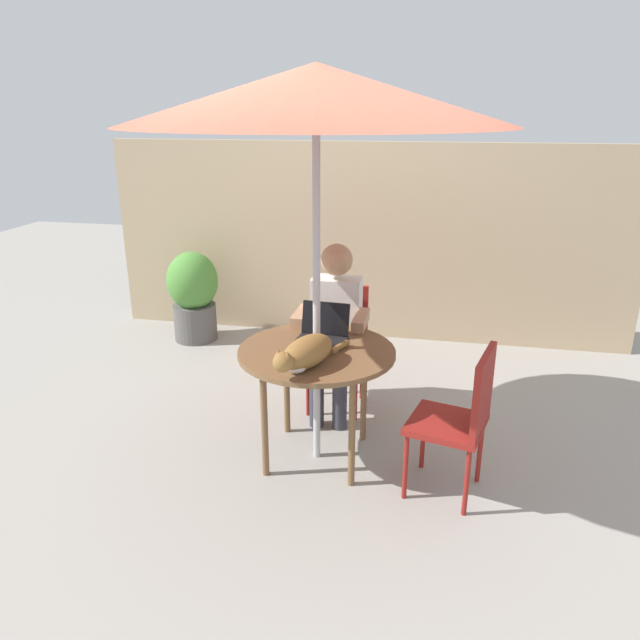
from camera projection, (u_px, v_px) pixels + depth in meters
name	position (u px, v px, depth m)	size (l,w,h in m)	color
ground_plane	(317.00, 456.00, 3.77)	(14.00, 14.00, 0.00)	gray
fence_back	(365.00, 243.00, 5.50)	(4.86, 0.08, 1.81)	tan
patio_table	(317.00, 360.00, 3.55)	(0.94, 0.94, 0.73)	brown
patio_umbrella	(316.00, 95.00, 3.05)	(2.08, 2.08, 2.31)	#B7B7BC
chair_occupied	(338.00, 337.00, 4.30)	(0.40, 0.40, 0.89)	maroon
chair_empty	(463.00, 413.00, 3.23)	(0.49, 0.49, 0.89)	maroon
person_seated	(335.00, 322.00, 4.10)	(0.48, 0.48, 1.23)	white
laptop	(323.00, 329.00, 3.67)	(0.32, 0.27, 0.21)	black
cat	(305.00, 353.00, 3.25)	(0.35, 0.60, 0.17)	olive
potted_plant_near_fence	(193.00, 294.00, 5.53)	(0.47, 0.47, 0.85)	#595654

